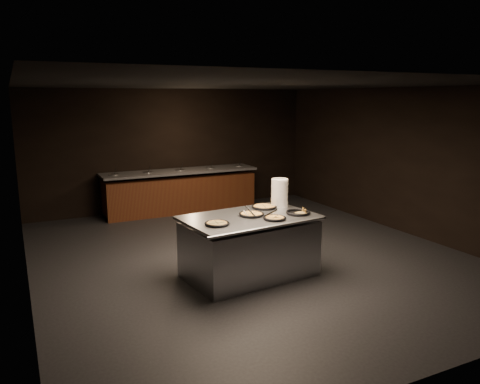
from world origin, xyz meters
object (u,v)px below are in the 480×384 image
(serving_counter, at_px, (249,247))
(pan_cheese_whole, at_px, (251,214))
(plate_stack, at_px, (280,193))
(pan_veggie_whole, at_px, (217,224))

(serving_counter, bearing_deg, pan_cheese_whole, 21.67)
(pan_cheese_whole, bearing_deg, plate_stack, 25.45)
(pan_veggie_whole, height_order, pan_cheese_whole, same)
(serving_counter, bearing_deg, plate_stack, 19.72)
(plate_stack, xyz_separation_m, pan_cheese_whole, (-0.69, -0.33, -0.21))
(plate_stack, distance_m, pan_veggie_whole, 1.51)
(serving_counter, height_order, pan_cheese_whole, pan_cheese_whole)
(pan_cheese_whole, bearing_deg, pan_veggie_whole, -159.04)
(pan_veggie_whole, distance_m, pan_cheese_whole, 0.73)
(plate_stack, bearing_deg, pan_cheese_whole, -154.55)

